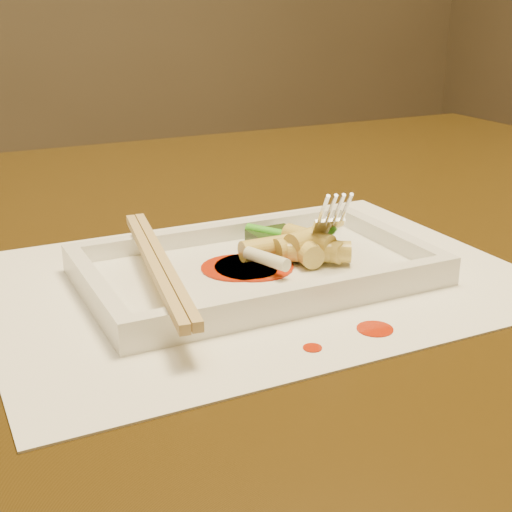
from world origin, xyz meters
name	(u,v)px	position (x,y,z in m)	size (l,w,h in m)	color
table	(191,332)	(0.00, 0.00, 0.65)	(1.40, 0.90, 0.75)	black
placemat	(256,279)	(0.01, -0.13, 0.75)	(0.40, 0.30, 0.00)	white
sauce_splatter_a	(375,329)	(0.04, -0.25, 0.75)	(0.02, 0.02, 0.00)	#B72105
sauce_splatter_b	(312,348)	(-0.01, -0.25, 0.75)	(0.01, 0.01, 0.00)	#B72105
plate_base	(256,273)	(0.01, -0.13, 0.76)	(0.26, 0.16, 0.01)	white
plate_rim_far	(218,232)	(0.01, -0.06, 0.77)	(0.26, 0.01, 0.01)	white
plate_rim_near	(304,294)	(0.01, -0.21, 0.77)	(0.26, 0.01, 0.01)	white
plate_rim_left	(95,287)	(-0.12, -0.13, 0.77)	(0.01, 0.14, 0.01)	white
plate_rim_right	(389,237)	(0.13, -0.13, 0.77)	(0.01, 0.14, 0.01)	white
veg_piece	(273,238)	(0.04, -0.09, 0.77)	(0.04, 0.03, 0.01)	black
scallion_white	(267,259)	(0.01, -0.15, 0.77)	(0.01, 0.01, 0.04)	#EAEACC
scallion_green	(292,237)	(0.05, -0.11, 0.77)	(0.01, 0.01, 0.09)	green
chopstick_a	(152,264)	(-0.08, -0.13, 0.78)	(0.01, 0.23, 0.01)	tan
chopstick_b	(163,262)	(-0.07, -0.13, 0.78)	(0.01, 0.23, 0.01)	tan
fork	(325,160)	(0.08, -0.11, 0.83)	(0.09, 0.10, 0.14)	silver
sauce_blob_0	(254,267)	(0.01, -0.13, 0.76)	(0.06, 0.06, 0.00)	#B72105
sauce_blob_1	(238,268)	(-0.01, -0.13, 0.76)	(0.06, 0.06, 0.00)	#B72105
sauce_blob_2	(252,271)	(0.00, -0.14, 0.76)	(0.04, 0.04, 0.00)	#B72105
rice_cake_0	(302,249)	(0.04, -0.13, 0.77)	(0.02, 0.02, 0.04)	#DDCF67
rice_cake_1	(270,247)	(0.02, -0.12, 0.77)	(0.02, 0.02, 0.05)	#DDCF67
rice_cake_2	(308,240)	(0.05, -0.13, 0.78)	(0.02, 0.02, 0.04)	#DDCF67
rice_cake_3	(319,251)	(0.05, -0.14, 0.77)	(0.02, 0.02, 0.05)	#DDCF67
rice_cake_4	(302,246)	(0.05, -0.13, 0.77)	(0.02, 0.02, 0.05)	#DDCF67
rice_cake_5	(309,239)	(0.05, -0.13, 0.78)	(0.02, 0.02, 0.04)	#DDCF67
rice_cake_6	(314,247)	(0.05, -0.13, 0.77)	(0.02, 0.02, 0.05)	#DDCF67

